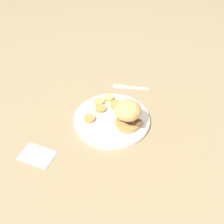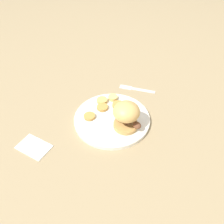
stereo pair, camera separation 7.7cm
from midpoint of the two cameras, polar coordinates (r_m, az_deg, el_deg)
The scene contains 10 objects.
ground_plane at distance 0.79m, azimuth -2.76°, elevation -2.28°, with size 4.00×4.00×0.00m, color #937F5B.
dinner_plate at distance 0.79m, azimuth -2.78°, elevation -1.83°, with size 0.27×0.27×0.02m.
sandwich at distance 0.72m, azimuth 1.13°, elevation -0.49°, with size 0.09×0.10×0.10m.
potato_round_0 at distance 0.85m, azimuth -3.27°, elevation 3.66°, with size 0.04×0.04×0.01m, color #DBB766.
potato_round_1 at distance 0.81m, azimuth -5.65°, elevation 0.85°, with size 0.04×0.04×0.01m, color #BC8942.
potato_round_2 at distance 0.82m, azimuth -1.50°, elevation 1.81°, with size 0.05×0.05×0.01m, color #BC8942.
potato_round_3 at distance 0.78m, azimuth -8.71°, elevation -1.81°, with size 0.04×0.04×0.01m, color #BC8942.
potato_round_4 at distance 0.84m, azimuth -5.92°, elevation 2.63°, with size 0.04×0.04×0.01m, color tan.
fork at distance 0.94m, azimuth 2.45°, elevation 6.39°, with size 0.13×0.11×0.00m.
napkin at distance 0.74m, azimuth -21.85°, elevation -10.60°, with size 0.10×0.07×0.01m, color white.
Camera 1 is at (0.30, 0.47, 0.57)m, focal length 35.00 mm.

